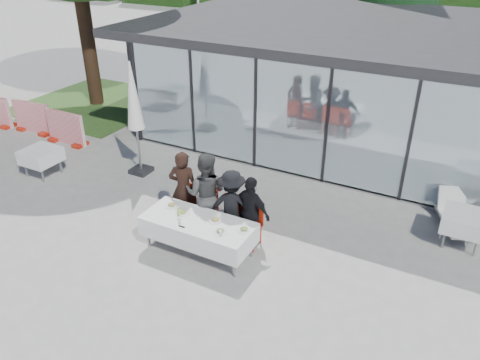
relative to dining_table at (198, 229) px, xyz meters
name	(u,v)px	position (x,y,z in m)	size (l,w,h in m)	color
ground	(206,256)	(0.21, -0.08, -0.54)	(90.00, 90.00, 0.00)	#9A9892
pavilion	(405,68)	(2.22, 8.09, 1.61)	(14.80, 8.80, 3.44)	gray
dining_table	(198,229)	(0.00, 0.00, 0.00)	(2.26, 0.96, 0.75)	white
diner_a	(184,189)	(-0.83, 0.74, 0.34)	(0.64, 0.64, 1.75)	black
diner_chair_a	(185,202)	(-0.83, 0.75, 0.00)	(0.44, 0.44, 0.97)	#AF1E0B
diner_b	(206,193)	(-0.27, 0.74, 0.38)	(0.89, 0.89, 1.83)	#4A4A4A
diner_chair_b	(207,208)	(-0.27, 0.75, 0.00)	(0.44, 0.44, 0.97)	#AF1E0B
diner_c	(232,206)	(0.36, 0.74, 0.25)	(1.02, 1.02, 1.57)	black
diner_chair_c	(232,216)	(0.36, 0.75, 0.00)	(0.44, 0.44, 0.97)	#AF1E0B
diner_d	(251,212)	(0.80, 0.74, 0.23)	(0.91, 0.91, 1.55)	black
diner_chair_d	(251,221)	(0.80, 0.75, 0.00)	(0.44, 0.44, 0.97)	#AF1E0B
plate_a	(172,205)	(-0.77, 0.20, 0.24)	(0.28, 0.28, 0.07)	white
plate_b	(183,212)	(-0.41, 0.08, 0.24)	(0.28, 0.28, 0.07)	white
plate_c	(215,220)	(0.31, 0.15, 0.24)	(0.28, 0.28, 0.07)	white
plate_d	(244,229)	(0.96, 0.12, 0.24)	(0.28, 0.28, 0.07)	white
plate_extra	(220,231)	(0.60, -0.15, 0.24)	(0.28, 0.28, 0.07)	white
juice_bottle	(179,213)	(-0.42, -0.04, 0.29)	(0.06, 0.06, 0.15)	#8DC753
drinking_glasses	(200,226)	(0.18, -0.22, 0.26)	(1.00, 0.08, 0.10)	silver
folded_eyeglasses	(182,227)	(-0.15, -0.34, 0.22)	(0.14, 0.03, 0.01)	black
spare_table_left	(41,156)	(-5.44, 0.90, 0.02)	(0.86, 0.86, 0.74)	white
spare_table_right	(465,222)	(4.65, 2.76, 0.02)	(0.86, 0.86, 0.74)	white
market_umbrella	(134,103)	(-3.25, 2.22, 1.41)	(0.50, 0.50, 3.00)	black
lounger	(455,215)	(4.46, 3.47, -0.28)	(1.07, 1.46, 0.72)	white
grass_patch	(97,103)	(-8.29, 5.92, -0.53)	(5.00, 5.00, 0.02)	#385926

